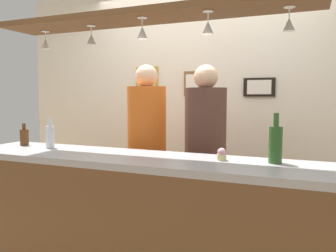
# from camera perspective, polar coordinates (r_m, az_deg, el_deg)

# --- Properties ---
(back_wall) EXTENTS (4.40, 0.06, 2.60)m
(back_wall) POSITION_cam_1_polar(r_m,az_deg,el_deg) (3.57, 6.16, 3.09)
(back_wall) COLOR silver
(back_wall) RESTS_ON ground_plane
(bar_counter) EXTENTS (2.70, 0.55, 1.02)m
(bar_counter) POSITION_cam_1_polar(r_m,az_deg,el_deg) (2.21, -6.22, -14.34)
(bar_counter) COLOR #99999E
(bar_counter) RESTS_ON ground_plane
(overhead_glass_rack) EXTENTS (2.20, 0.36, 0.04)m
(overhead_glass_rack) POSITION_cam_1_polar(r_m,az_deg,el_deg) (2.32, -3.98, 17.91)
(overhead_glass_rack) COLOR brown
(hanging_wineglass_far_left) EXTENTS (0.07, 0.07, 0.13)m
(hanging_wineglass_far_left) POSITION_cam_1_polar(r_m,az_deg,el_deg) (2.84, -19.87, 12.95)
(hanging_wineglass_far_left) COLOR silver
(hanging_wineglass_far_left) RESTS_ON overhead_glass_rack
(hanging_wineglass_left) EXTENTS (0.07, 0.07, 0.13)m
(hanging_wineglass_left) POSITION_cam_1_polar(r_m,az_deg,el_deg) (2.53, -12.75, 14.16)
(hanging_wineglass_left) COLOR silver
(hanging_wineglass_left) RESTS_ON overhead_glass_rack
(hanging_wineglass_center_left) EXTENTS (0.07, 0.07, 0.13)m
(hanging_wineglass_center_left) POSITION_cam_1_polar(r_m,az_deg,el_deg) (2.24, -4.34, 15.48)
(hanging_wineglass_center_left) COLOR silver
(hanging_wineglass_center_left) RESTS_ON overhead_glass_rack
(hanging_wineglass_center) EXTENTS (0.07, 0.07, 0.13)m
(hanging_wineglass_center) POSITION_cam_1_polar(r_m,az_deg,el_deg) (2.08, 6.73, 16.24)
(hanging_wineglass_center) COLOR silver
(hanging_wineglass_center) RESTS_ON overhead_glass_rack
(hanging_wineglass_center_right) EXTENTS (0.07, 0.07, 0.13)m
(hanging_wineglass_center_right) POSITION_cam_1_polar(r_m,az_deg,el_deg) (2.09, 19.68, 15.96)
(hanging_wineglass_center_right) COLOR silver
(hanging_wineglass_center_right) RESTS_ON overhead_glass_rack
(person_left_orange_shirt) EXTENTS (0.34, 0.34, 1.69)m
(person_left_orange_shirt) POSITION_cam_1_polar(r_m,az_deg,el_deg) (3.00, -3.59, -2.60)
(person_left_orange_shirt) COLOR #2D334C
(person_left_orange_shirt) RESTS_ON ground_plane
(person_middle_brown_shirt) EXTENTS (0.34, 0.34, 1.67)m
(person_middle_brown_shirt) POSITION_cam_1_polar(r_m,az_deg,el_deg) (2.81, 6.28, -3.38)
(person_middle_brown_shirt) COLOR #2D334C
(person_middle_brown_shirt) RESTS_ON ground_plane
(bottle_soda_clear) EXTENTS (0.06, 0.06, 0.23)m
(bottle_soda_clear) POSITION_cam_1_polar(r_m,az_deg,el_deg) (2.76, -19.22, -1.61)
(bottle_soda_clear) COLOR silver
(bottle_soda_clear) RESTS_ON bar_counter
(bottle_champagne_green) EXTENTS (0.08, 0.08, 0.30)m
(bottle_champagne_green) POSITION_cam_1_polar(r_m,az_deg,el_deg) (2.11, 17.62, -2.81)
(bottle_champagne_green) COLOR #2D5623
(bottle_champagne_green) RESTS_ON bar_counter
(bottle_beer_brown_stubby) EXTENTS (0.07, 0.07, 0.18)m
(bottle_beer_brown_stubby) POSITION_cam_1_polar(r_m,az_deg,el_deg) (2.99, -23.01, -1.66)
(bottle_beer_brown_stubby) COLOR #512D14
(bottle_beer_brown_stubby) RESTS_ON bar_counter
(cupcake) EXTENTS (0.06, 0.06, 0.08)m
(cupcake) POSITION_cam_1_polar(r_m,az_deg,el_deg) (2.14, 9.01, -4.78)
(cupcake) COLOR beige
(cupcake) RESTS_ON bar_counter
(picture_frame_crest) EXTENTS (0.18, 0.02, 0.26)m
(picture_frame_crest) POSITION_cam_1_polar(r_m,az_deg,el_deg) (3.57, 4.12, 7.08)
(picture_frame_crest) COLOR brown
(picture_frame_crest) RESTS_ON back_wall
(picture_frame_caricature) EXTENTS (0.26, 0.02, 0.34)m
(picture_frame_caricature) POSITION_cam_1_polar(r_m,az_deg,el_deg) (3.77, -3.56, 7.34)
(picture_frame_caricature) COLOR #B29338
(picture_frame_caricature) RESTS_ON back_wall
(picture_frame_lower_pair) EXTENTS (0.30, 0.02, 0.18)m
(picture_frame_lower_pair) POSITION_cam_1_polar(r_m,az_deg,el_deg) (3.41, 15.08, 6.33)
(picture_frame_lower_pair) COLOR black
(picture_frame_lower_pair) RESTS_ON back_wall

